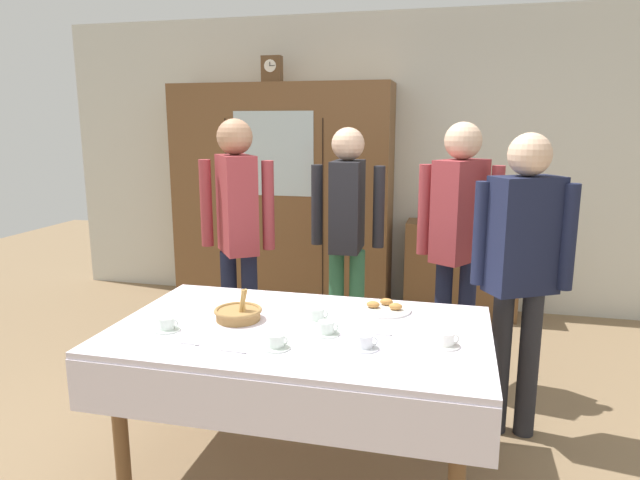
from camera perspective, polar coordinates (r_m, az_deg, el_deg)
The scene contains 22 objects.
ground_plane at distance 3.26m, azimuth -0.89°, elevation -20.07°, with size 12.00×12.00×0.00m, color #846B4C.
back_wall at distance 5.38m, azimuth 6.28°, elevation 7.79°, with size 6.40×0.10×2.70m, color silver.
dining_table at distance 2.75m, azimuth -2.20°, elevation -10.90°, with size 1.80×1.08×0.75m.
wall_cabinet at distance 5.32m, azimuth -3.90°, elevation 4.40°, with size 2.05×0.46×2.07m.
mantel_clock at distance 5.32m, azimuth -4.89°, elevation 16.85°, with size 0.18×0.11×0.24m.
bookshelf_low at distance 5.24m, azimuth 14.08°, elevation -2.88°, with size 0.99×0.35×0.85m.
book_stack at distance 5.15m, azimuth 14.34°, elevation 2.05°, with size 0.18×0.23×0.07m.
tea_cup_front_edge at distance 2.80m, azimuth -15.25°, elevation -8.28°, with size 0.13×0.13×0.06m.
tea_cup_far_left at distance 2.65m, azimuth 0.65°, elevation -8.97°, with size 0.13×0.13×0.06m.
tea_cup_center at distance 2.82m, azimuth -0.32°, elevation -7.65°, with size 0.13×0.13×0.06m.
tea_cup_near_left at distance 2.50m, azimuth 4.55°, elevation -10.36°, with size 0.13×0.13×0.06m.
tea_cup_mid_right at distance 2.50m, azimuth -4.46°, elevation -10.29°, with size 0.13×0.13×0.06m.
tea_cup_mid_left at distance 2.58m, azimuth 12.65°, elevation -9.89°, with size 0.13×0.13×0.06m.
bread_basket at distance 2.86m, azimuth -8.28°, elevation -7.36°, with size 0.24×0.24×0.16m.
pastry_plate at distance 3.00m, azimuth 6.57°, elevation -6.86°, with size 0.28×0.28×0.05m.
spoon_back_edge at distance 2.67m, azimuth 6.44°, elevation -9.50°, with size 0.12×0.02×0.01m.
spoon_far_right at distance 2.49m, azimuth -8.32°, elevation -11.16°, with size 0.12×0.02×0.01m.
spoon_near_left at distance 2.61m, azimuth -12.91°, elevation -10.22°, with size 0.12×0.02×0.01m.
person_beside_shelf at distance 3.67m, azimuth 13.88°, elevation 1.09°, with size 0.52×0.41×1.73m.
person_by_cabinet at distance 3.79m, azimuth -8.39°, elevation 1.87°, with size 0.52×0.41×1.75m.
person_behind_table_left at distance 3.95m, azimuth 2.78°, elevation 1.78°, with size 0.52×0.36×1.69m.
person_behind_table_right at distance 3.18m, azimuth 19.81°, elevation -1.63°, with size 0.52×0.35×1.67m.
Camera 1 is at (0.70, -2.68, 1.72)m, focal length 31.56 mm.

